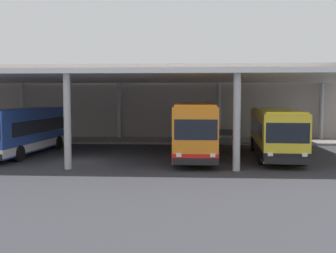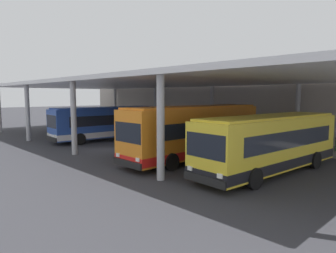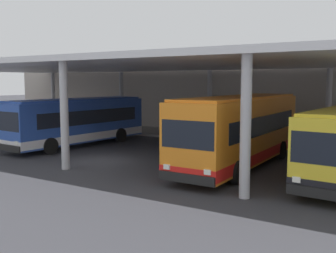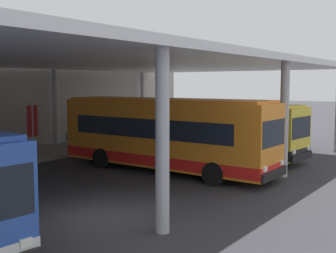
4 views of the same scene
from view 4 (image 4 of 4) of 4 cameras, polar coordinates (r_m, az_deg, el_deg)
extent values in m
plane|color=#333338|center=(14.24, -8.98, -11.78)|extent=(200.00, 200.00, 0.00)
cylinder|color=#B2B2B7|center=(12.05, -0.75, -2.08)|extent=(0.40, 0.40, 5.25)
cylinder|color=#B2B2B7|center=(20.18, 15.24, 0.84)|extent=(0.40, 0.40, 5.25)
cylinder|color=#B2B2B7|center=(29.88, -14.76, 2.34)|extent=(0.40, 0.40, 5.25)
cylinder|color=#B2B2B7|center=(36.42, -3.38, 3.08)|extent=(0.40, 0.40, 5.25)
cube|color=white|center=(9.84, -18.42, -14.53)|extent=(0.28, 0.10, 0.20)
cube|color=orange|center=(20.81, -0.52, -0.83)|extent=(2.55, 11.21, 3.10)
cube|color=red|center=(20.97, -0.52, -4.09)|extent=(2.57, 11.23, 0.50)
cube|color=black|center=(20.86, -0.85, 0.01)|extent=(2.58, 9.20, 0.90)
cube|color=black|center=(18.05, 13.80, -0.87)|extent=(2.30, 0.13, 1.10)
cube|color=black|center=(18.28, 13.94, -6.19)|extent=(2.45, 0.17, 0.36)
cube|color=orange|center=(20.69, -0.52, 3.60)|extent=(2.35, 10.76, 0.12)
cube|color=yellow|center=(17.98, 13.79, 2.37)|extent=(1.75, 0.13, 0.28)
cube|color=white|center=(17.40, 12.81, -5.59)|extent=(0.28, 0.08, 0.20)
cube|color=white|center=(19.04, 14.95, -4.67)|extent=(0.28, 0.08, 0.20)
cylinder|color=black|center=(18.14, 6.06, -6.31)|extent=(0.28, 1.00, 1.00)
cylinder|color=black|center=(20.26, 9.53, -5.09)|extent=(0.28, 1.00, 1.00)
cylinder|color=black|center=(22.08, -8.89, -4.20)|extent=(0.28, 1.00, 1.00)
cylinder|color=black|center=(23.85, -4.73, -3.42)|extent=(0.28, 1.00, 1.00)
cube|color=yellow|center=(25.32, 6.44, -0.17)|extent=(3.20, 10.55, 2.70)
cube|color=black|center=(25.44, 6.41, -2.41)|extent=(3.22, 10.57, 0.50)
cube|color=black|center=(25.37, 6.16, 0.53)|extent=(3.11, 8.68, 0.90)
cube|color=black|center=(22.86, 17.26, -0.13)|extent=(2.30, 0.28, 1.10)
cube|color=black|center=(23.01, 17.35, -3.86)|extent=(2.46, 0.33, 0.36)
cube|color=yellow|center=(25.22, 6.47, 3.02)|extent=(2.97, 10.12, 0.12)
cube|color=yellow|center=(22.80, 17.25, 1.93)|extent=(1.75, 0.24, 0.28)
cube|color=white|center=(22.14, 16.45, -3.28)|extent=(0.28, 0.10, 0.20)
cube|color=white|center=(23.79, 18.20, -2.73)|extent=(0.28, 0.10, 0.20)
cylinder|color=black|center=(22.79, 11.46, -3.93)|extent=(0.35, 1.02, 1.00)
cylinder|color=black|center=(24.94, 14.17, -3.17)|extent=(0.35, 1.02, 1.00)
cylinder|color=black|center=(26.20, -0.30, -2.58)|extent=(0.35, 1.02, 1.00)
cylinder|color=black|center=(28.10, 2.94, -2.03)|extent=(0.35, 1.02, 1.00)
cube|color=#4C515B|center=(29.00, -11.85, -1.65)|extent=(1.80, 0.44, 0.08)
cube|color=#4C515B|center=(29.12, -12.12, -1.13)|extent=(1.80, 0.06, 0.44)
cube|color=#2D2D33|center=(28.57, -12.88, -2.23)|extent=(0.10, 0.36, 0.45)
cube|color=#2D2D33|center=(29.50, -10.83, -1.94)|extent=(0.10, 0.36, 0.45)
cylinder|color=#236638|center=(31.42, -7.15, -1.01)|extent=(0.48, 0.48, 0.90)
cylinder|color=black|center=(31.37, -7.17, -0.13)|extent=(0.52, 0.52, 0.08)
cylinder|color=#B2B2B7|center=(25.64, -17.64, -0.15)|extent=(0.12, 0.12, 3.20)
cube|color=#B22323|center=(25.59, -17.64, 0.71)|extent=(0.70, 0.04, 1.80)
camera|label=1|loc=(22.40, 78.85, 0.52)|focal=44.34mm
camera|label=2|loc=(29.93, 41.84, 4.18)|focal=32.26mm
camera|label=3|loc=(24.82, 51.42, 3.54)|focal=42.50mm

